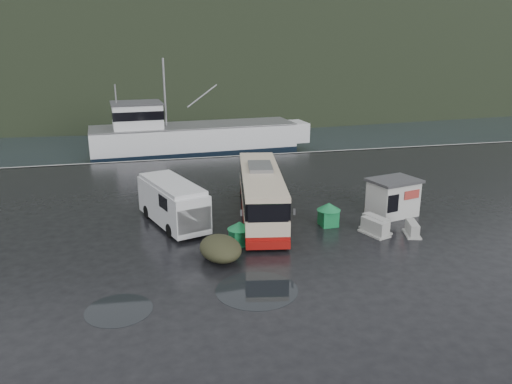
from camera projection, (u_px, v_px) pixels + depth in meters
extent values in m
plane|color=black|center=(232.00, 238.00, 27.16)|extent=(160.00, 160.00, 0.00)
cube|color=black|center=(152.00, 83.00, 129.58)|extent=(300.00, 180.00, 0.02)
cube|color=#999993|center=(191.00, 158.00, 45.79)|extent=(160.00, 0.60, 1.50)
ellipsoid|color=black|center=(161.00, 62.00, 262.16)|extent=(780.00, 540.00, 570.00)
cylinder|color=black|center=(257.00, 290.00, 21.51)|extent=(3.60, 3.60, 0.01)
cylinder|color=black|center=(119.00, 310.00, 19.88)|extent=(2.69, 2.69, 0.01)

